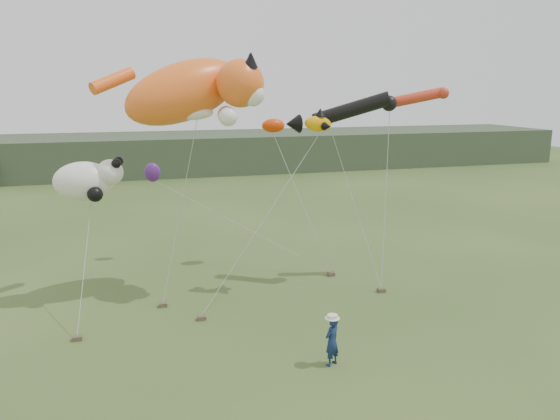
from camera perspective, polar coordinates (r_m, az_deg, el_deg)
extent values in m
plane|color=#385123|center=(19.84, 3.49, -14.45)|extent=(120.00, 120.00, 0.00)
cube|color=#2D3D28|center=(62.30, -10.52, 5.92)|extent=(90.00, 12.00, 4.00)
imported|color=#14254C|center=(18.61, 5.45, -13.50)|extent=(0.74, 0.67, 1.70)
cube|color=brown|center=(23.87, -12.13, -9.66)|extent=(0.33, 0.27, 0.17)
cube|color=brown|center=(22.34, -8.19, -11.09)|extent=(0.33, 0.27, 0.17)
cube|color=brown|center=(25.36, 10.54, -8.24)|extent=(0.33, 0.27, 0.17)
cube|color=brown|center=(21.79, -20.42, -12.43)|extent=(0.33, 0.27, 0.17)
cube|color=brown|center=(27.11, 5.35, -6.69)|extent=(0.33, 0.27, 0.17)
ellipsoid|color=orange|center=(24.08, -10.03, 12.10)|extent=(6.25, 3.84, 3.93)
sphere|color=orange|center=(23.34, -4.19, 13.06)|extent=(2.00, 2.00, 2.00)
cone|color=black|center=(22.90, -3.08, 15.45)|extent=(0.62, 0.76, 0.75)
cone|color=black|center=(24.03, -3.17, 15.32)|extent=(0.62, 0.72, 0.71)
sphere|color=white|center=(23.11, -2.89, 11.99)|extent=(1.00, 1.00, 1.00)
ellipsoid|color=white|center=(23.80, -9.32, 9.98)|extent=(1.95, 0.98, 0.61)
sphere|color=white|center=(22.58, -5.45, 9.68)|extent=(0.78, 0.78, 0.78)
sphere|color=white|center=(24.15, -5.63, 9.86)|extent=(0.78, 0.78, 0.78)
cylinder|color=orange|center=(24.83, -17.10, 12.78)|extent=(2.07, 1.51, 1.20)
ellipsoid|color=#F6A002|center=(23.78, 4.00, 8.97)|extent=(1.36, 0.66, 0.80)
cone|color=black|center=(23.69, 1.32, 8.98)|extent=(0.70, 0.86, 0.80)
cone|color=black|center=(23.78, 4.22, 10.15)|extent=(0.44, 0.44, 0.36)
cone|color=black|center=(23.46, 4.99, 8.69)|extent=(0.47, 0.50, 0.36)
cone|color=black|center=(24.29, 4.23, 8.83)|extent=(0.47, 0.50, 0.36)
cylinder|color=black|center=(25.39, 7.44, 10.35)|extent=(3.46, 2.30, 1.67)
sphere|color=black|center=(25.55, 11.33, 10.87)|extent=(0.71, 0.71, 0.71)
cylinder|color=red|center=(26.68, 13.98, 11.31)|extent=(2.73, 1.04, 0.99)
sphere|color=red|center=(26.93, 16.71, 11.62)|extent=(0.53, 0.53, 0.53)
ellipsoid|color=white|center=(24.13, -19.84, 2.86)|extent=(2.44, 1.62, 1.62)
sphere|color=white|center=(23.76, -17.33, 3.78)|extent=(1.08, 1.08, 1.08)
sphere|color=black|center=(23.34, -16.74, 4.68)|extent=(0.40, 0.40, 0.40)
sphere|color=black|center=(24.10, -16.52, 4.92)|extent=(0.40, 0.40, 0.40)
sphere|color=black|center=(23.47, -18.76, 1.56)|extent=(0.63, 0.63, 0.63)
sphere|color=black|center=(24.52, -21.42, 2.02)|extent=(0.63, 0.63, 0.63)
ellipsoid|color=#E13805|center=(27.70, -0.71, 8.81)|extent=(1.18, 0.69, 0.69)
ellipsoid|color=#4E1C72|center=(29.38, -13.20, 3.85)|extent=(0.82, 0.55, 1.00)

